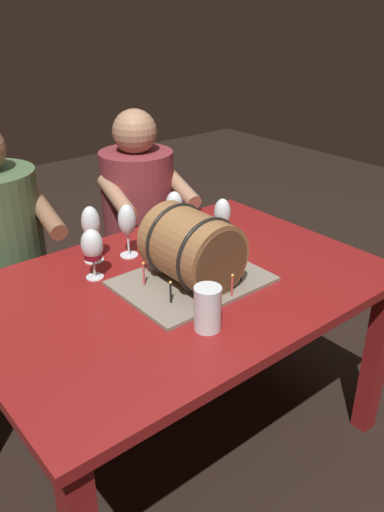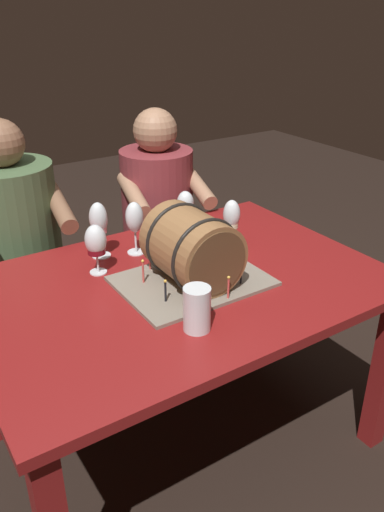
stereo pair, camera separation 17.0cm
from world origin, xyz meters
TOP-DOWN VIEW (x-y plane):
  - ground_plane at (0.00, 0.00)m, footprint 8.00×8.00m
  - dining_table at (0.00, 0.00)m, footprint 1.38×0.96m
  - barrel_cake at (0.03, -0.03)m, footprint 0.48×0.36m
  - wine_glass_empty at (-0.02, 0.27)m, footprint 0.07×0.07m
  - wine_glass_amber at (0.22, 0.31)m, footprint 0.07×0.07m
  - wine_glass_rose at (-0.14, 0.32)m, footprint 0.07×0.07m
  - wine_glass_red at (-0.21, 0.21)m, footprint 0.07×0.07m
  - wine_glass_white at (0.32, 0.14)m, footprint 0.07×0.07m
  - beer_pint at (-0.11, -0.27)m, footprint 0.08×0.08m
  - person_seated_left at (-0.34, 0.75)m, footprint 0.44×0.51m
  - person_seated_right at (0.34, 0.75)m, footprint 0.44×0.52m

SIDE VIEW (x-z plane):
  - ground_plane at x=0.00m, z-range 0.00..0.00m
  - person_seated_right at x=0.34m, z-range -0.04..1.11m
  - person_seated_left at x=-0.34m, z-range -0.02..1.16m
  - dining_table at x=0.00m, z-range 0.26..0.99m
  - beer_pint at x=-0.11m, z-range 0.72..0.86m
  - wine_glass_red at x=-0.21m, z-range 0.75..0.93m
  - wine_glass_white at x=0.32m, z-range 0.75..0.93m
  - barrel_cake at x=0.03m, z-range 0.71..0.97m
  - wine_glass_amber at x=0.22m, z-range 0.76..0.95m
  - wine_glass_empty at x=-0.02m, z-range 0.76..0.96m
  - wine_glass_rose at x=-0.14m, z-range 0.76..0.97m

